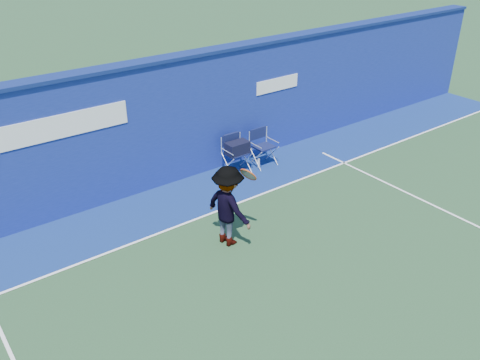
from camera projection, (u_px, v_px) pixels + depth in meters
ground at (302, 295)px, 8.94m from camera, size 80.00×80.00×0.00m
stadium_wall at (154, 124)px, 11.89m from camera, size 24.00×0.50×3.08m
out_of_bounds_strip at (182, 200)px, 11.84m from camera, size 24.00×1.80×0.01m
court_lines at (280, 277)px, 9.36m from camera, size 24.00×12.00×0.01m
directors_chair_left at (237, 157)px, 12.95m from camera, size 0.58×0.54×0.99m
directors_chair_right at (263, 154)px, 13.38m from camera, size 0.58×0.52×0.96m
water_bottle at (259, 164)px, 13.28m from camera, size 0.07×0.07×0.25m
tennis_player at (228, 206)px, 9.97m from camera, size 0.96×1.18×1.70m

